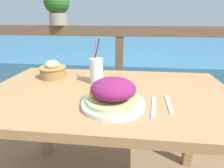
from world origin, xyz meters
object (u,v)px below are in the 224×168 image
(drink_glass, at_px, (96,71))
(bread_basket, at_px, (53,70))
(potted_plant, at_px, (57,5))
(salad_plate, at_px, (113,95))

(drink_glass, relative_size, bread_basket, 1.51)
(bread_basket, xyz_separation_m, potted_plant, (-0.18, 0.62, 0.41))
(drink_glass, distance_m, potted_plant, 0.91)
(potted_plant, bearing_deg, bread_basket, -73.53)
(potted_plant, bearing_deg, drink_glass, -55.35)
(bread_basket, relative_size, potted_plant, 0.54)
(salad_plate, bearing_deg, drink_glass, 114.71)
(salad_plate, relative_size, potted_plant, 0.89)
(salad_plate, height_order, potted_plant, potted_plant)
(salad_plate, bearing_deg, potted_plant, 122.06)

